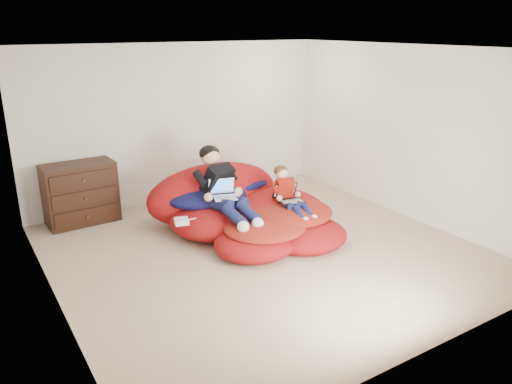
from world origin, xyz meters
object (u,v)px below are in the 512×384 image
Objects in this scene: dresser at (81,193)px; younger_boy at (288,192)px; laptop_white at (225,192)px; older_boy at (221,184)px; beanbag_pile at (246,211)px; laptop_black at (288,196)px.

younger_boy is at bearing -40.25° from dresser.
laptop_white is (1.50, -1.59, 0.20)m from dresser.
older_boy reaches higher than younger_boy.
beanbag_pile is 6.20× the size of laptop_black.
beanbag_pile is 0.59m from older_boy.
beanbag_pile is at bearing -38.66° from dresser.
laptop_white reaches higher than laptop_black.
beanbag_pile is at bearing 13.70° from laptop_white.
younger_boy is (0.79, -0.43, -0.13)m from older_boy.
laptop_white is at bearing 156.21° from laptop_black.
dresser is 1.24× the size of younger_boy.
older_boy is 0.91m from younger_boy.
beanbag_pile is 0.66m from laptop_black.
younger_boy is at bearing 90.00° from laptop_black.
laptop_white is 1.08× the size of laptop_black.
laptop_black is (2.29, -1.94, 0.10)m from dresser.
older_boy is at bearing 151.66° from younger_boy.
older_boy reaches higher than beanbag_pile.
laptop_black is at bearing -23.79° from laptop_white.
older_boy reaches higher than dresser.
beanbag_pile is at bearing 133.05° from laptop_black.
beanbag_pile is 0.68m from younger_boy.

